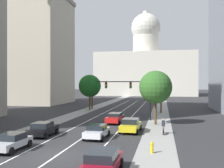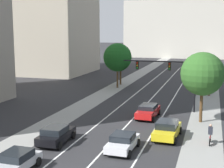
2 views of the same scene
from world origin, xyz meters
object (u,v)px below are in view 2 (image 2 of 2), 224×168
(car_yellow, at_px, (167,129))
(cyclist, at_px, (210,134))
(car_red, at_px, (148,111))
(traffic_signal_mast, at_px, (171,72))
(car_black, at_px, (56,134))
(street_tree_mid_left, at_px, (121,59))
(street_tree_near_left, at_px, (118,57))
(car_white, at_px, (123,142))
(street_tree_mid_right, at_px, (202,74))
(capitol_building, at_px, (192,21))
(car_silver, at_px, (16,162))
(street_tree_far_right, at_px, (210,72))

(car_yellow, bearing_deg, cyclist, -96.61)
(car_red, xyz_separation_m, traffic_signal_mast, (1.92, 4.03, 3.85))
(car_black, relative_size, street_tree_mid_left, 0.69)
(street_tree_near_left, bearing_deg, cyclist, -58.67)
(car_black, bearing_deg, car_white, -91.77)
(street_tree_mid_right, bearing_deg, car_white, -117.98)
(capitol_building, bearing_deg, car_silver, -92.29)
(cyclist, xyz_separation_m, street_tree_far_right, (-0.41, 22.15, 2.69))
(cyclist, bearing_deg, capitol_building, 8.10)
(street_tree_mid_right, bearing_deg, car_yellow, -112.98)
(car_red, xyz_separation_m, car_white, (-0.00, -10.76, -0.04))
(traffic_signal_mast, distance_m, street_tree_near_left, 17.45)
(car_yellow, relative_size, street_tree_mid_right, 0.64)
(street_tree_near_left, bearing_deg, street_tree_mid_left, 95.98)
(car_silver, xyz_separation_m, street_tree_mid_left, (-3.03, 37.85, 3.89))
(street_tree_mid_right, bearing_deg, traffic_signal_mast, 131.22)
(car_white, relative_size, street_tree_far_right, 0.83)
(car_yellow, bearing_deg, car_silver, 141.96)
(car_white, bearing_deg, capitol_building, 2.52)
(car_silver, relative_size, street_tree_mid_right, 0.57)
(cyclist, height_order, street_tree_mid_right, street_tree_mid_right)
(car_silver, bearing_deg, capitol_building, -1.33)
(car_yellow, height_order, street_tree_mid_right, street_tree_mid_right)
(capitol_building, bearing_deg, traffic_signal_mast, -87.84)
(car_yellow, distance_m, street_tree_mid_left, 30.24)
(street_tree_mid_right, bearing_deg, cyclist, -81.48)
(car_black, bearing_deg, car_silver, 179.32)
(car_red, relative_size, car_white, 1.13)
(street_tree_mid_right, distance_m, street_tree_mid_left, 25.76)
(traffic_signal_mast, xyz_separation_m, street_tree_mid_right, (3.69, -4.22, 0.45))
(street_tree_mid_right, relative_size, street_tree_far_right, 1.45)
(street_tree_far_right, bearing_deg, street_tree_near_left, 169.01)
(cyclist, xyz_separation_m, street_tree_mid_left, (-15.56, 28.15, 3.78))
(traffic_signal_mast, relative_size, cyclist, 5.05)
(car_red, height_order, car_silver, car_red)
(car_red, distance_m, car_silver, 17.78)
(car_white, relative_size, car_black, 0.97)
(street_tree_mid_left, bearing_deg, street_tree_mid_right, -55.65)
(car_yellow, bearing_deg, street_tree_mid_right, -20.39)
(capitol_building, height_order, cyclist, capitol_building)
(street_tree_near_left, distance_m, street_tree_far_right, 15.19)
(street_tree_near_left, height_order, street_tree_far_right, street_tree_near_left)
(car_black, xyz_separation_m, traffic_signal_mast, (7.81, 14.67, 3.85))
(car_silver, height_order, car_black, car_black)
(car_red, bearing_deg, street_tree_near_left, 28.19)
(car_white, xyz_separation_m, street_tree_far_right, (6.24, 25.83, 2.81))
(car_red, distance_m, street_tree_far_right, 16.54)
(capitol_building, height_order, car_silver, capitol_building)
(street_tree_mid_right, bearing_deg, street_tree_near_left, 128.07)
(car_silver, relative_size, street_tree_mid_left, 0.67)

